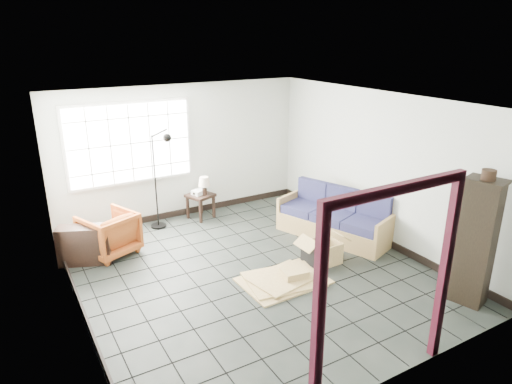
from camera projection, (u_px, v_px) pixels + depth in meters
ground at (252, 271)px, 7.05m from camera, size 5.50×5.50×0.00m
room_shell at (251, 167)px, 6.52m from camera, size 5.02×5.52×2.61m
window_panel at (130, 143)px, 8.25m from camera, size 2.32×0.08×1.52m
doorway_trim at (390, 264)px, 4.39m from camera, size 1.80×0.08×2.20m
futon_sofa at (336, 219)px, 8.19m from camera, size 1.40×2.15×0.89m
armchair at (109, 232)px, 7.50m from camera, size 0.99×0.96×0.80m
side_table at (200, 198)px, 8.97m from camera, size 0.58×0.58×0.50m
table_lamp at (204, 182)px, 8.82m from camera, size 0.26×0.26×0.37m
projector at (199, 192)px, 8.92m from camera, size 0.30×0.27×0.09m
floor_lamp at (162, 176)px, 8.32m from camera, size 0.50×0.49×1.89m
console_shelf at (85, 245)px, 7.22m from camera, size 0.86×0.60×0.62m
tall_shelf at (476, 242)px, 5.99m from camera, size 0.49×0.56×1.76m
pot at (489, 175)px, 5.65m from camera, size 0.23×0.23×0.13m
open_box at (322, 252)px, 7.28m from camera, size 0.87×0.44×0.49m
cardboard_pile at (285, 279)px, 6.75m from camera, size 1.26×0.97×0.18m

